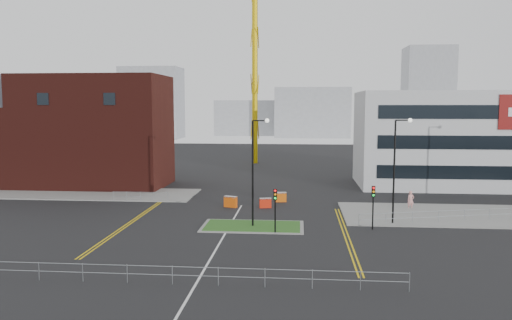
{
  "coord_description": "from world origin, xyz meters",
  "views": [
    {
      "loc": [
        5.86,
        -33.22,
        10.24
      ],
      "look_at": [
        1.72,
        14.5,
        5.0
      ],
      "focal_mm": 35.0,
      "sensor_mm": 36.0,
      "label": 1
    }
  ],
  "objects": [
    {
      "name": "ground",
      "position": [
        0.0,
        0.0,
        0.0
      ],
      "size": [
        200.0,
        200.0,
        0.0
      ],
      "primitive_type": "plane",
      "color": "black",
      "rests_on": "ground"
    },
    {
      "name": "pavement_left",
      "position": [
        -20.0,
        22.0,
        0.06
      ],
      "size": [
        28.0,
        8.0,
        0.12
      ],
      "primitive_type": "cube",
      "color": "slate",
      "rests_on": "ground"
    },
    {
      "name": "pavement_right",
      "position": [
        22.0,
        14.0,
        0.06
      ],
      "size": [
        24.0,
        10.0,
        0.12
      ],
      "primitive_type": "cube",
      "color": "slate",
      "rests_on": "ground"
    },
    {
      "name": "island_kerb",
      "position": [
        2.0,
        8.0,
        0.04
      ],
      "size": [
        8.6,
        4.6,
        0.08
      ],
      "primitive_type": "cube",
      "color": "slate",
      "rests_on": "ground"
    },
    {
      "name": "grass_island",
      "position": [
        2.0,
        8.0,
        0.06
      ],
      "size": [
        8.0,
        4.0,
        0.12
      ],
      "primitive_type": "cube",
      "color": "#27551C",
      "rests_on": "ground"
    },
    {
      "name": "brick_building",
      "position": [
        -22.97,
        28.0,
        6.85
      ],
      "size": [
        24.2,
        10.07,
        14.24
      ],
      "color": "#421510",
      "rests_on": "ground"
    },
    {
      "name": "office_block",
      "position": [
        26.01,
        31.97,
        6.0
      ],
      "size": [
        25.0,
        12.2,
        12.0
      ],
      "color": "#B4B6B9",
      "rests_on": "ground"
    },
    {
      "name": "tower_crane",
      "position": [
        3.83,
        55.48,
        25.9
      ],
      "size": [
        52.9,
        5.35,
        37.49
      ],
      "color": "gold",
      "rests_on": "ground"
    },
    {
      "name": "streetlamp_island",
      "position": [
        2.22,
        8.0,
        5.41
      ],
      "size": [
        1.46,
        0.36,
        9.18
      ],
      "color": "black",
      "rests_on": "ground"
    },
    {
      "name": "streetlamp_right_near",
      "position": [
        14.22,
        10.0,
        5.41
      ],
      "size": [
        1.46,
        0.36,
        9.18
      ],
      "color": "black",
      "rests_on": "ground"
    },
    {
      "name": "traffic_light_island",
      "position": [
        4.0,
        5.98,
        2.57
      ],
      "size": [
        0.28,
        0.33,
        3.65
      ],
      "color": "black",
      "rests_on": "ground"
    },
    {
      "name": "traffic_light_right",
      "position": [
        12.0,
        7.98,
        2.57
      ],
      "size": [
        0.28,
        0.33,
        3.65
      ],
      "color": "black",
      "rests_on": "ground"
    },
    {
      "name": "railing_front",
      "position": [
        0.0,
        -6.0,
        0.78
      ],
      "size": [
        24.05,
        0.05,
        1.1
      ],
      "color": "gray",
      "rests_on": "ground"
    },
    {
      "name": "railing_left",
      "position": [
        -11.0,
        18.0,
        0.74
      ],
      "size": [
        6.05,
        0.05,
        1.1
      ],
      "color": "gray",
      "rests_on": "ground"
    },
    {
      "name": "railing_right",
      "position": [
        20.5,
        11.5,
        0.78
      ],
      "size": [
        19.05,
        5.05,
        1.1
      ],
      "color": "gray",
      "rests_on": "ground"
    },
    {
      "name": "centre_line",
      "position": [
        0.0,
        2.0,
        0.01
      ],
      "size": [
        0.15,
        30.0,
        0.01
      ],
      "primitive_type": "cube",
      "color": "silver",
      "rests_on": "ground"
    },
    {
      "name": "yellow_left_a",
      "position": [
        -9.0,
        10.0,
        0.01
      ],
      "size": [
        0.12,
        24.0,
        0.01
      ],
      "primitive_type": "cube",
      "color": "gold",
      "rests_on": "ground"
    },
    {
      "name": "yellow_left_b",
      "position": [
        -8.7,
        10.0,
        0.01
      ],
      "size": [
        0.12,
        24.0,
        0.01
      ],
      "primitive_type": "cube",
      "color": "gold",
      "rests_on": "ground"
    },
    {
      "name": "yellow_right_a",
      "position": [
        9.5,
        6.0,
        0.01
      ],
      "size": [
        0.12,
        20.0,
        0.01
      ],
      "primitive_type": "cube",
      "color": "gold",
      "rests_on": "ground"
    },
    {
      "name": "yellow_right_b",
      "position": [
        9.8,
        6.0,
        0.01
      ],
      "size": [
        0.12,
        20.0,
        0.01
      ],
      "primitive_type": "cube",
      "color": "gold",
      "rests_on": "ground"
    },
    {
      "name": "skyline_a",
      "position": [
        -40.0,
        120.0,
        11.0
      ],
      "size": [
        18.0,
        12.0,
        22.0
      ],
      "primitive_type": "cube",
      "color": "gray",
      "rests_on": "ground"
    },
    {
      "name": "skyline_b",
      "position": [
        10.0,
        130.0,
        8.0
      ],
      "size": [
        24.0,
        12.0,
        16.0
      ],
      "primitive_type": "cube",
      "color": "gray",
      "rests_on": "ground"
    },
    {
      "name": "skyline_c",
      "position": [
        45.0,
        125.0,
        14.0
      ],
      "size": [
        14.0,
        12.0,
        28.0
      ],
      "primitive_type": "cube",
      "color": "gray",
      "rests_on": "ground"
    },
    {
      "name": "skyline_d",
      "position": [
        -8.0,
        140.0,
        6.0
      ],
      "size": [
        30.0,
        12.0,
        12.0
      ],
      "primitive_type": "cube",
      "color": "gray",
      "rests_on": "ground"
    },
    {
      "name": "pedestrian",
      "position": [
        16.93,
        16.5,
        0.92
      ],
      "size": [
        0.74,
        0.56,
        1.84
      ],
      "primitive_type": "imported",
      "rotation": [
        0.0,
        0.0,
        0.18
      ],
      "color": "pink",
      "rests_on": "ground"
    },
    {
      "name": "barrier_left",
      "position": [
        -1.0,
        16.0,
        0.61
      ],
      "size": [
        1.41,
        0.88,
        1.12
      ],
      "color": "#D8500C",
      "rests_on": "ground"
    },
    {
      "name": "barrier_mid",
      "position": [
        2.53,
        16.0,
        0.54
      ],
      "size": [
        1.23,
        0.62,
        0.99
      ],
      "color": "red",
      "rests_on": "ground"
    },
    {
      "name": "barrier_right",
      "position": [
        3.93,
        19.23,
        0.57
      ],
      "size": [
        1.29,
        0.61,
        1.04
      ],
      "color": "#D2560B",
      "rests_on": "ground"
    }
  ]
}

